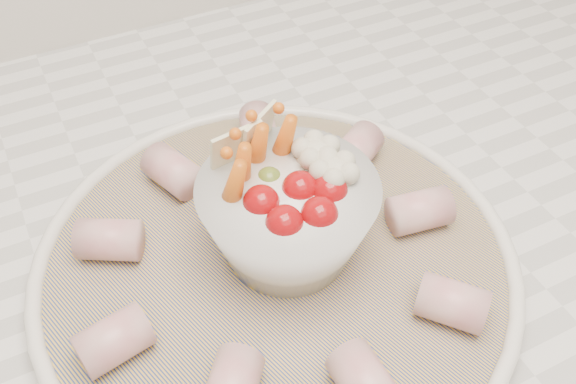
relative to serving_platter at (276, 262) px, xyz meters
name	(u,v)px	position (x,y,z in m)	size (l,w,h in m)	color
serving_platter	(276,262)	(0.00, 0.00, 0.00)	(0.46, 0.46, 0.02)	navy
veggie_bowl	(288,214)	(0.01, 0.00, 0.04)	(0.13, 0.13, 0.10)	silver
cured_meat_rolls	(276,245)	(0.00, 0.00, 0.02)	(0.30, 0.30, 0.03)	#B3515C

